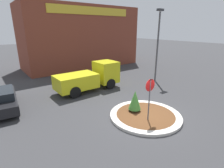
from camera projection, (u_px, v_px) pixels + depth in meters
ground_plane at (145, 117)px, 10.60m from camera, size 120.00×120.00×0.00m
traffic_island at (145, 115)px, 10.58m from camera, size 4.27×4.27×0.17m
stop_sign at (150, 93)px, 9.43m from camera, size 0.68×0.07×2.59m
island_shrub at (135, 100)px, 10.77m from camera, size 0.78×0.78×1.33m
utility_truck at (90, 77)px, 14.93m from camera, size 5.56×2.13×2.28m
storefront_building at (81, 37)px, 23.82m from camera, size 15.19×6.07×7.87m
parked_sedan_black at (1, 99)px, 11.37m from camera, size 2.17×4.69×1.38m
light_pole at (158, 41)px, 16.62m from camera, size 0.70×0.30×6.80m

